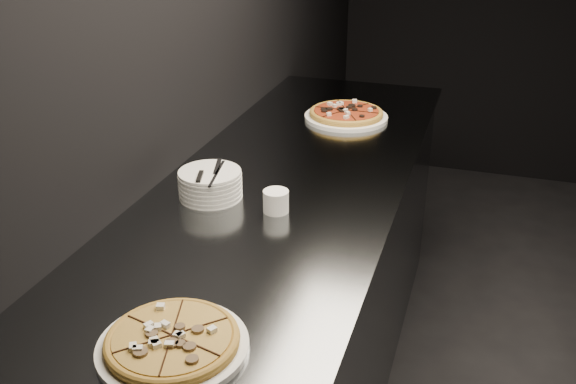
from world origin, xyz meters
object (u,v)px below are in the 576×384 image
(pizza_tomato, at_px, (346,114))
(ramekin, at_px, (276,201))
(pizza_mushroom, at_px, (173,342))
(plate_stack, at_px, (210,184))
(counter, at_px, (283,304))
(cutlery, at_px, (210,173))

(pizza_tomato, distance_m, ramekin, 0.85)
(pizza_mushroom, distance_m, pizza_tomato, 1.49)
(plate_stack, xyz_separation_m, ramekin, (0.22, -0.03, -0.01))
(counter, height_order, plate_stack, plate_stack)
(plate_stack, relative_size, ramekin, 2.53)
(pizza_tomato, distance_m, cutlery, 0.87)
(counter, xyz_separation_m, pizza_tomato, (0.05, 0.66, 0.48))
(pizza_mushroom, height_order, plate_stack, plate_stack)
(pizza_tomato, relative_size, ramekin, 4.52)
(pizza_tomato, distance_m, plate_stack, 0.85)
(plate_stack, bearing_deg, pizza_mushroom, -72.13)
(cutlery, height_order, ramekin, cutlery)
(cutlery, bearing_deg, ramekin, -21.50)
(counter, distance_m, cutlery, 0.60)
(pizza_mushroom, xyz_separation_m, pizza_tomato, (0.01, 1.49, 0.00))
(ramekin, bearing_deg, counter, 102.44)
(pizza_tomato, bearing_deg, cutlery, -104.35)
(pizza_mushroom, xyz_separation_m, plate_stack, (-0.22, 0.67, 0.02))
(pizza_tomato, height_order, cutlery, cutlery)
(counter, distance_m, ramekin, 0.53)
(pizza_tomato, bearing_deg, pizza_mushroom, -90.23)
(counter, relative_size, pizza_tomato, 7.37)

